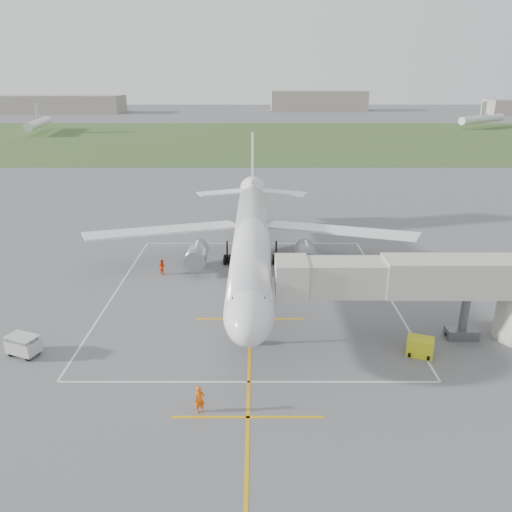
{
  "coord_description": "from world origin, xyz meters",
  "views": [
    {
      "loc": [
        0.54,
        -51.1,
        21.08
      ],
      "look_at": [
        0.52,
        -4.0,
        4.0
      ],
      "focal_mm": 35.0,
      "sensor_mm": 36.0,
      "label": 1
    }
  ],
  "objects_px": {
    "jet_bridge": "(441,287)",
    "ramp_worker_wing": "(162,267)",
    "gpu_unit": "(420,347)",
    "airliner": "(251,238)",
    "baggage_cart": "(23,345)",
    "ramp_worker_nose": "(200,400)"
  },
  "relations": [
    {
      "from": "jet_bridge",
      "to": "ramp_worker_wing",
      "type": "distance_m",
      "value": 29.91
    },
    {
      "from": "gpu_unit",
      "to": "ramp_worker_wing",
      "type": "height_order",
      "value": "ramp_worker_wing"
    },
    {
      "from": "airliner",
      "to": "ramp_worker_wing",
      "type": "distance_m",
      "value": 10.68
    },
    {
      "from": "airliner",
      "to": "baggage_cart",
      "type": "bearing_deg",
      "value": -136.59
    },
    {
      "from": "gpu_unit",
      "to": "baggage_cart",
      "type": "bearing_deg",
      "value": -160.4
    },
    {
      "from": "airliner",
      "to": "ramp_worker_nose",
      "type": "relative_size",
      "value": 24.34
    },
    {
      "from": "ramp_worker_nose",
      "to": "ramp_worker_wing",
      "type": "distance_m",
      "value": 25.54
    },
    {
      "from": "jet_bridge",
      "to": "ramp_worker_nose",
      "type": "xyz_separation_m",
      "value": [
        -18.92,
        -9.94,
        -3.78
      ]
    },
    {
      "from": "ramp_worker_wing",
      "to": "ramp_worker_nose",
      "type": "bearing_deg",
      "value": 140.66
    },
    {
      "from": "airliner",
      "to": "gpu_unit",
      "type": "relative_size",
      "value": 19.77
    },
    {
      "from": "airliner",
      "to": "baggage_cart",
      "type": "xyz_separation_m",
      "value": [
        -18.01,
        -17.03,
        -3.52
      ]
    },
    {
      "from": "airliner",
      "to": "jet_bridge",
      "type": "relative_size",
      "value": 2.0
    },
    {
      "from": "jet_bridge",
      "to": "baggage_cart",
      "type": "height_order",
      "value": "jet_bridge"
    },
    {
      "from": "gpu_unit",
      "to": "baggage_cart",
      "type": "xyz_separation_m",
      "value": [
        -31.59,
        -0.01,
        0.12
      ]
    },
    {
      "from": "jet_bridge",
      "to": "baggage_cart",
      "type": "bearing_deg",
      "value": -175.28
    },
    {
      "from": "ramp_worker_nose",
      "to": "baggage_cart",
      "type": "bearing_deg",
      "value": 135.63
    },
    {
      "from": "airliner",
      "to": "gpu_unit",
      "type": "distance_m",
      "value": 22.08
    },
    {
      "from": "baggage_cart",
      "to": "ramp_worker_wing",
      "type": "bearing_deg",
      "value": 87.47
    },
    {
      "from": "baggage_cart",
      "to": "gpu_unit",
      "type": "bearing_deg",
      "value": 21.99
    },
    {
      "from": "baggage_cart",
      "to": "ramp_worker_nose",
      "type": "height_order",
      "value": "ramp_worker_nose"
    },
    {
      "from": "jet_bridge",
      "to": "gpu_unit",
      "type": "distance_m",
      "value": 5.31
    },
    {
      "from": "gpu_unit",
      "to": "ramp_worker_nose",
      "type": "xyz_separation_m",
      "value": [
        -16.78,
        -7.17,
        0.21
      ]
    }
  ]
}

